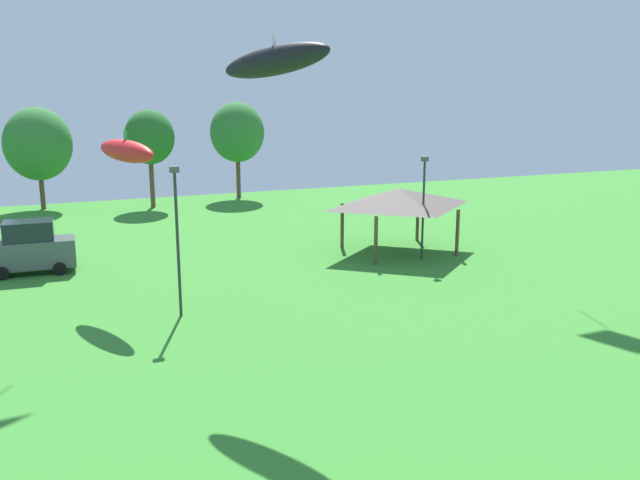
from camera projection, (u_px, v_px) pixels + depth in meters
kite_flying_7 at (126, 151)px, 28.33m from camera, size 2.40×4.33×1.38m
kite_flying_8 at (275, 61)px, 21.95m from camera, size 3.20×4.16×1.64m
parked_car_second_from_left at (30, 248)px, 33.56m from camera, size 4.29×2.10×2.65m
park_pavilion at (399, 198)px, 37.65m from camera, size 6.48×5.51×3.60m
light_post_1 at (423, 201)px, 35.92m from camera, size 0.36×0.20×5.54m
light_post_2 at (177, 233)px, 26.75m from camera, size 0.36×0.20×6.07m
treeline_tree_2 at (38, 144)px, 50.74m from camera, size 4.96×4.96×7.68m
treeline_tree_3 at (150, 137)px, 51.54m from camera, size 3.77×3.77×7.48m
treeline_tree_4 at (237, 132)px, 56.10m from camera, size 4.48×4.48×7.95m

